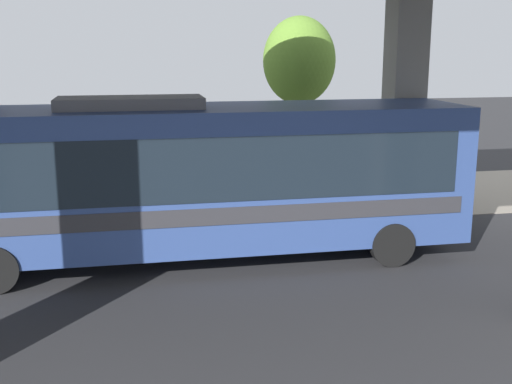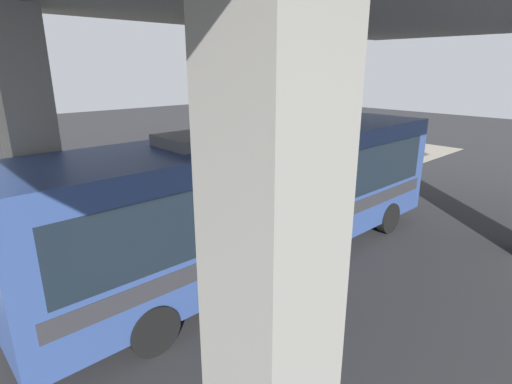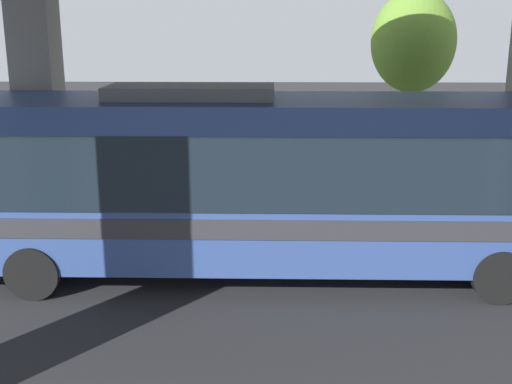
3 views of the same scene
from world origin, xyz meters
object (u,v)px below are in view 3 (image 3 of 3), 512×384
Objects in this scene: street_tree_near at (413,42)px; planter_middle at (262,189)px; bus at (257,175)px; planter_front at (327,189)px; planter_back at (370,184)px; fire_hydrant at (138,202)px.

planter_middle is at bearing -51.22° from street_tree_near.
bus reaches higher than planter_front.
street_tree_near is (-6.78, 4.32, 2.31)m from bus.
bus is at bearing -32.48° from street_tree_near.
planter_middle is at bearing -69.62° from planter_back.
planter_front is at bearing -59.07° from planter_back.
street_tree_near is at bearing 147.52° from bus.
planter_front reaches higher than planter_back.
street_tree_near is at bearing 148.94° from planter_back.
planter_middle is (-3.37, 0.07, -1.16)m from bus.
bus is at bearing -1.11° from planter_middle.
planter_front is 0.97× the size of planter_middle.
bus is 4.64m from fire_hydrant.
fire_hydrant is at bearing -63.98° from street_tree_near.
bus reaches higher than planter_back.
planter_back is at bearing 101.61° from fire_hydrant.
bus is 8.37m from street_tree_near.
fire_hydrant is 3.10m from planter_middle.
bus reaches higher than planter_middle.
fire_hydrant is at bearing -78.39° from planter_back.
street_tree_near is at bearing 116.02° from fire_hydrant.
fire_hydrant is 0.75× the size of planter_back.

